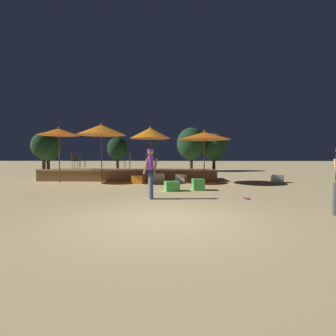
{
  "coord_description": "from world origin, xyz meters",
  "views": [
    {
      "loc": [
        0.29,
        -5.81,
        1.46
      ],
      "look_at": [
        0.0,
        4.27,
        0.96
      ],
      "focal_mm": 28.0,
      "sensor_mm": 36.0,
      "label": 1
    }
  ],
  "objects": [
    {
      "name": "bistro_chair_2",
      "position": [
        -2.47,
        9.52,
        1.22
      ],
      "size": [
        0.4,
        0.4,
        0.9
      ],
      "rotation": [
        0.0,
        0.0,
        4.69
      ],
      "color": "#47474C",
      "rests_on": "wooden_deck"
    },
    {
      "name": "bistro_chair_1",
      "position": [
        -1.38,
        10.45,
        1.22
      ],
      "size": [
        0.44,
        0.44,
        0.9
      ],
      "rotation": [
        0.0,
        0.0,
        0.36
      ],
      "color": "#47474C",
      "rests_on": "wooden_deck"
    },
    {
      "name": "ground_plane",
      "position": [
        0.0,
        0.0,
        0.0
      ],
      "size": [
        120.0,
        120.0,
        0.0
      ],
      "primitive_type": "plane",
      "color": "tan"
    },
    {
      "name": "patio_umbrella_2",
      "position": [
        -5.82,
        7.79,
        2.67
      ],
      "size": [
        2.09,
        2.09,
        2.93
      ],
      "color": "brown",
      "rests_on": "ground"
    },
    {
      "name": "wooden_deck",
      "position": [
        -2.44,
        9.67,
        0.3
      ],
      "size": [
        9.99,
        2.54,
        0.68
      ],
      "color": "olive",
      "rests_on": "ground"
    },
    {
      "name": "background_tree_0",
      "position": [
        3.84,
        18.5,
        2.23
      ],
      "size": [
        2.26,
        2.26,
        3.48
      ],
      "color": "#3D2B1C",
      "rests_on": "ground"
    },
    {
      "name": "cube_seat_5",
      "position": [
        0.58,
        7.96,
        0.23
      ],
      "size": [
        0.63,
        0.63,
        0.46
      ],
      "rotation": [
        0.0,
        0.0,
        -0.28
      ],
      "color": "white",
      "rests_on": "ground"
    },
    {
      "name": "bistro_chair_3",
      "position": [
        -5.48,
        9.04,
        1.22
      ],
      "size": [
        0.48,
        0.48,
        0.9
      ],
      "rotation": [
        0.0,
        0.0,
        0.79
      ],
      "color": "#2D3338",
      "rests_on": "wooden_deck"
    },
    {
      "name": "background_tree_4",
      "position": [
        -10.54,
        16.11,
        2.09
      ],
      "size": [
        2.12,
        2.12,
        3.27
      ],
      "color": "#3D2B1C",
      "rests_on": "ground"
    },
    {
      "name": "cube_seat_1",
      "position": [
        -0.62,
        8.21,
        0.25
      ],
      "size": [
        0.69,
        0.69,
        0.49
      ],
      "rotation": [
        0.0,
        0.0,
        0.1
      ],
      "color": "white",
      "rests_on": "ground"
    },
    {
      "name": "cube_seat_3",
      "position": [
        1.23,
        5.04,
        0.24
      ],
      "size": [
        0.53,
        0.53,
        0.47
      ],
      "rotation": [
        0.0,
        0.0,
        0.14
      ],
      "color": "#4CC651",
      "rests_on": "ground"
    },
    {
      "name": "cube_seat_2",
      "position": [
        -1.61,
        7.5,
        0.22
      ],
      "size": [
        0.66,
        0.66,
        0.43
      ],
      "rotation": [
        0.0,
        0.0,
        -0.18
      ],
      "color": "orange",
      "rests_on": "ground"
    },
    {
      "name": "bistro_chair_0",
      "position": [
        -5.6,
        10.3,
        1.22
      ],
      "size": [
        0.41,
        0.4,
        0.9
      ],
      "rotation": [
        0.0,
        0.0,
        1.71
      ],
      "color": "#1E4C47",
      "rests_on": "wooden_deck"
    },
    {
      "name": "patio_umbrella_1",
      "position": [
        1.77,
        7.76,
        2.45
      ],
      "size": [
        2.69,
        2.69,
        2.73
      ],
      "color": "brown",
      "rests_on": "ground"
    },
    {
      "name": "person_0",
      "position": [
        -0.53,
        2.82,
        0.92
      ],
      "size": [
        0.51,
        0.28,
        1.65
      ],
      "rotation": [
        0.0,
        0.0,
        5.07
      ],
      "color": "#997051",
      "rests_on": "ground"
    },
    {
      "name": "patio_umbrella_0",
      "position": [
        -1.03,
        7.83,
        2.6
      ],
      "size": [
        2.13,
        2.13,
        2.95
      ],
      "color": "brown",
      "rests_on": "ground"
    },
    {
      "name": "frisbee_disc",
      "position": [
        2.63,
        2.91,
        0.02
      ],
      "size": [
        0.28,
        0.28,
        0.03
      ],
      "color": "#E54C99",
      "rests_on": "ground"
    },
    {
      "name": "patio_umbrella_3",
      "position": [
        -3.63,
        7.96,
        2.79
      ],
      "size": [
        2.6,
        2.6,
        3.14
      ],
      "color": "brown",
      "rests_on": "ground"
    },
    {
      "name": "background_tree_1",
      "position": [
        1.73,
        18.07,
        2.49
      ],
      "size": [
        2.64,
        2.64,
        3.95
      ],
      "color": "#3D2B1C",
      "rests_on": "ground"
    },
    {
      "name": "background_tree_2",
      "position": [
        -10.76,
        15.79,
        2.24
      ],
      "size": [
        1.97,
        1.97,
        3.34
      ],
      "color": "#3D2B1C",
      "rests_on": "ground"
    },
    {
      "name": "background_tree_3",
      "position": [
        -5.34,
        19.36,
        2.1
      ],
      "size": [
        1.96,
        1.96,
        3.19
      ],
      "color": "#3D2B1C",
      "rests_on": "ground"
    },
    {
      "name": "cube_seat_4",
      "position": [
        5.71,
        8.24,
        0.21
      ],
      "size": [
        0.57,
        0.57,
        0.42
      ],
      "rotation": [
        0.0,
        0.0,
        -0.08
      ],
      "color": "white",
      "rests_on": "ground"
    },
    {
      "name": "cube_seat_0",
      "position": [
        0.14,
        4.82,
        0.19
      ],
      "size": [
        0.67,
        0.67,
        0.39
      ],
      "rotation": [
        0.0,
        0.0,
        0.23
      ],
      "color": "#4CC651",
      "rests_on": "ground"
    }
  ]
}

